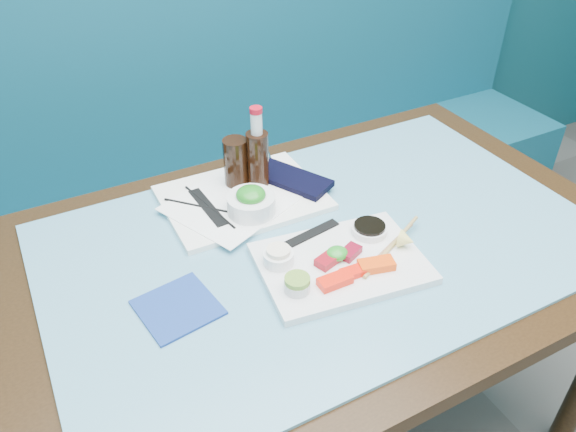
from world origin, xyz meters
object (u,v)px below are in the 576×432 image
cola_glass (236,162)px  cola_bottle_body (258,162)px  sashimi_plate (341,263)px  dining_table (323,269)px  seaweed_bowl (251,204)px  booth_bench (205,194)px  blue_napkin (178,307)px  serving_tray (243,198)px

cola_glass → cola_bottle_body: size_ratio=0.80×
sashimi_plate → cola_glass: size_ratio=2.74×
dining_table → seaweed_bowl: size_ratio=12.28×
sashimi_plate → cola_bottle_body: cola_bottle_body is taller
booth_bench → cola_glass: (-0.09, -0.56, 0.46)m
sashimi_plate → booth_bench: bearing=96.6°
sashimi_plate → cola_bottle_body: bearing=101.7°
dining_table → blue_napkin: blue_napkin is taller
booth_bench → dining_table: bearing=-90.0°
booth_bench → seaweed_bowl: 0.81m
dining_table → cola_glass: cola_glass is taller
dining_table → serving_tray: (-0.10, 0.23, 0.10)m
booth_bench → cola_bottle_body: booth_bench is taller
dining_table → cola_bottle_body: cola_bottle_body is taller
sashimi_plate → cola_bottle_body: 0.36m
cola_glass → dining_table: bearing=-72.3°
serving_tray → cola_bottle_body: bearing=27.6°
booth_bench → blue_napkin: bearing=-112.2°
serving_tray → blue_napkin: size_ratio=2.67×
booth_bench → serving_tray: 0.73m
dining_table → cola_bottle_body: 0.31m
dining_table → seaweed_bowl: 0.23m
cola_bottle_body → booth_bench: bearing=85.8°
serving_tray → seaweed_bowl: bearing=-96.7°
booth_bench → dining_table: 0.89m
sashimi_plate → cola_glass: bearing=108.6°
sashimi_plate → blue_napkin: (-0.35, 0.04, -0.01)m
serving_tray → cola_glass: 0.09m
sashimi_plate → cola_bottle_body: size_ratio=2.18×
serving_tray → seaweed_bowl: (-0.01, -0.07, 0.03)m
seaweed_bowl → cola_glass: (0.02, 0.13, 0.04)m
dining_table → seaweed_bowl: bearing=125.8°
booth_bench → cola_glass: bearing=-99.2°
serving_tray → cola_bottle_body: size_ratio=2.43×
booth_bench → blue_napkin: size_ratio=21.07×
booth_bench → serving_tray: booth_bench is taller
seaweed_bowl → cola_bottle_body: (0.07, 0.10, 0.04)m
sashimi_plate → seaweed_bowl: 0.27m
cola_glass → sashimi_plate: bearing=-79.1°
cola_bottle_body → blue_napkin: size_ratio=1.10×
dining_table → serving_tray: serving_tray is taller
dining_table → sashimi_plate: (-0.02, -0.09, 0.10)m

